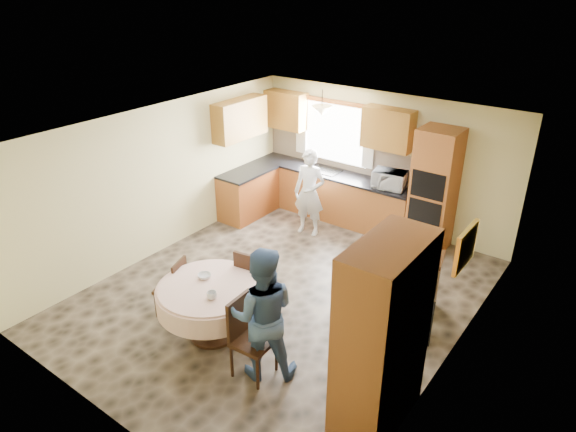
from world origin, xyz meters
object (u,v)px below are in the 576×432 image
(chair_back, at_px, (252,279))
(chair_right, at_px, (248,333))
(person_dining, at_px, (262,314))
(dining_table, at_px, (211,297))
(chair_left, at_px, (175,285))
(cupboard, at_px, (382,338))
(oven_tower, at_px, (434,190))
(person_sink, at_px, (309,193))
(sideboard, at_px, (396,279))

(chair_back, distance_m, chair_right, 1.16)
(chair_right, relative_size, person_dining, 0.61)
(dining_table, distance_m, chair_left, 0.76)
(cupboard, xyz_separation_m, chair_right, (-1.57, -0.26, -0.51))
(oven_tower, xyz_separation_m, person_sink, (-1.97, -0.81, -0.26))
(chair_right, relative_size, person_sink, 0.64)
(chair_left, distance_m, chair_back, 1.08)
(oven_tower, relative_size, chair_back, 2.10)
(dining_table, relative_size, chair_back, 1.36)
(oven_tower, bearing_deg, chair_back, -109.84)
(chair_back, relative_size, person_sink, 0.63)
(sideboard, xyz_separation_m, chair_left, (-2.37, -2.02, 0.05))
(oven_tower, bearing_deg, person_dining, -94.83)
(cupboard, height_order, person_dining, cupboard)
(chair_right, distance_m, person_sink, 3.73)
(person_sink, relative_size, person_dining, 0.94)
(chair_right, bearing_deg, oven_tower, -9.94)
(dining_table, distance_m, chair_right, 0.84)
(chair_back, bearing_deg, sideboard, -146.04)
(cupboard, xyz_separation_m, chair_left, (-3.12, 0.01, -0.60))
(person_sink, xyz_separation_m, person_dining, (1.62, -3.33, 0.05))
(sideboard, relative_size, chair_right, 1.17)
(sideboard, xyz_separation_m, dining_table, (-1.62, -2.07, 0.19))
(dining_table, xyz_separation_m, person_sink, (-0.66, 3.20, 0.18))
(oven_tower, xyz_separation_m, chair_left, (-2.05, -3.97, -0.58))
(person_dining, bearing_deg, chair_right, -4.67)
(oven_tower, height_order, chair_right, oven_tower)
(person_sink, height_order, person_dining, person_dining)
(person_dining, bearing_deg, person_sink, -101.50)
(person_sink, bearing_deg, chair_back, -82.32)
(dining_table, bearing_deg, cupboard, 1.00)
(oven_tower, xyz_separation_m, person_dining, (-0.35, -4.14, -0.22))
(sideboard, distance_m, cupboard, 2.26)
(chair_right, bearing_deg, chair_left, 76.90)
(chair_back, height_order, chair_right, chair_right)
(dining_table, relative_size, person_sink, 0.86)
(oven_tower, height_order, dining_table, oven_tower)
(sideboard, height_order, chair_right, chair_right)
(person_dining, bearing_deg, sideboard, -144.18)
(person_sink, bearing_deg, cupboard, -55.55)
(cupboard, bearing_deg, oven_tower, 105.07)
(cupboard, distance_m, dining_table, 2.43)
(dining_table, height_order, person_sink, person_sink)
(dining_table, bearing_deg, chair_right, -15.34)
(sideboard, distance_m, chair_right, 2.43)
(chair_left, relative_size, chair_back, 0.86)
(oven_tower, distance_m, person_sink, 2.14)
(chair_left, distance_m, chair_right, 1.58)
(cupboard, xyz_separation_m, person_sink, (-3.04, 3.16, -0.28))
(oven_tower, height_order, person_dining, oven_tower)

